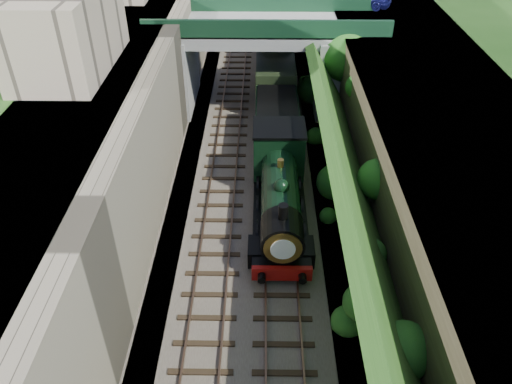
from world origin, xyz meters
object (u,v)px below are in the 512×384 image
(tree, at_px, (347,56))
(tender, at_px, (277,127))
(road_bridge, at_px, (272,53))
(locomotive, at_px, (280,191))

(tree, height_order, tender, tree)
(road_bridge, bearing_deg, locomotive, -88.94)
(road_bridge, relative_size, tree, 2.42)
(locomotive, height_order, tender, locomotive)
(road_bridge, relative_size, tender, 2.67)
(tree, bearing_deg, locomotive, -111.97)
(road_bridge, distance_m, tender, 6.89)
(road_bridge, height_order, tree, road_bridge)
(locomotive, bearing_deg, tender, 90.00)
(tree, bearing_deg, road_bridge, 156.99)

